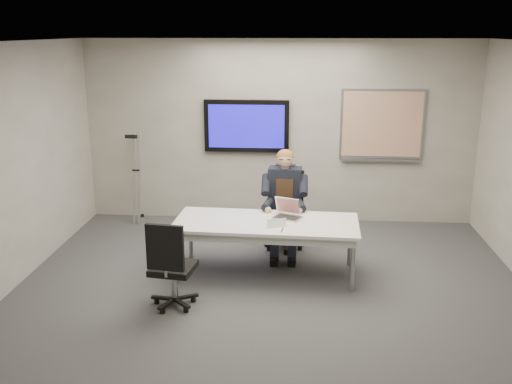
# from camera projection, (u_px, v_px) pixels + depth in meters

# --- Properties ---
(floor) EXTENTS (6.00, 6.00, 0.02)m
(floor) POSITION_uv_depth(u_px,v_px,m) (268.00, 305.00, 6.27)
(floor) COLOR #3D3D40
(floor) RESTS_ON ground
(ceiling) EXTENTS (6.00, 6.00, 0.02)m
(ceiling) POSITION_uv_depth(u_px,v_px,m) (270.00, 43.00, 5.50)
(ceiling) COLOR silver
(ceiling) RESTS_ON wall_back
(wall_back) EXTENTS (6.00, 0.02, 2.80)m
(wall_back) POSITION_uv_depth(u_px,v_px,m) (279.00, 132.00, 8.76)
(wall_back) COLOR gray
(wall_back) RESTS_ON ground
(wall_front) EXTENTS (6.00, 0.02, 2.80)m
(wall_front) POSITION_uv_depth(u_px,v_px,m) (239.00, 329.00, 3.01)
(wall_front) COLOR gray
(wall_front) RESTS_ON ground
(conference_table) EXTENTS (2.26, 1.02, 0.69)m
(conference_table) POSITION_uv_depth(u_px,v_px,m) (266.00, 227.00, 6.93)
(conference_table) COLOR white
(conference_table) RESTS_ON ground
(tv_display) EXTENTS (1.30, 0.09, 0.80)m
(tv_display) POSITION_uv_depth(u_px,v_px,m) (247.00, 126.00, 8.72)
(tv_display) COLOR black
(tv_display) RESTS_ON wall_back
(whiteboard) EXTENTS (1.25, 0.08, 1.10)m
(whiteboard) POSITION_uv_depth(u_px,v_px,m) (382.00, 125.00, 8.59)
(whiteboard) COLOR #96989E
(whiteboard) RESTS_ON wall_back
(office_chair_far) EXTENTS (0.60, 0.60, 1.07)m
(office_chair_far) POSITION_uv_depth(u_px,v_px,m) (285.00, 225.00, 7.85)
(office_chair_far) COLOR black
(office_chair_far) RESTS_ON ground
(office_chair_near) EXTENTS (0.54, 0.54, 1.01)m
(office_chair_near) POSITION_uv_depth(u_px,v_px,m) (172.00, 281.00, 6.15)
(office_chair_near) COLOR black
(office_chair_near) RESTS_ON ground
(seated_person) EXTENTS (0.45, 0.77, 1.41)m
(seated_person) POSITION_uv_depth(u_px,v_px,m) (284.00, 214.00, 7.54)
(seated_person) COLOR #1F2334
(seated_person) RESTS_ON office_chair_far
(crutch) EXTENTS (0.22, 0.80, 1.51)m
(crutch) POSITION_uv_depth(u_px,v_px,m) (137.00, 176.00, 8.86)
(crutch) COLOR #989A9F
(crutch) RESTS_ON ground
(laptop) EXTENTS (0.39, 0.41, 0.23)m
(laptop) POSITION_uv_depth(u_px,v_px,m) (287.00, 212.00, 7.05)
(laptop) COLOR #AFAFB1
(laptop) RESTS_ON conference_table
(name_tent) EXTENTS (0.24, 0.14, 0.09)m
(name_tent) POSITION_uv_depth(u_px,v_px,m) (276.00, 223.00, 6.71)
(name_tent) COLOR white
(name_tent) RESTS_ON conference_table
(pen) EXTENTS (0.03, 0.15, 0.01)m
(pen) POSITION_uv_depth(u_px,v_px,m) (282.00, 230.00, 6.60)
(pen) COLOR black
(pen) RESTS_ON conference_table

